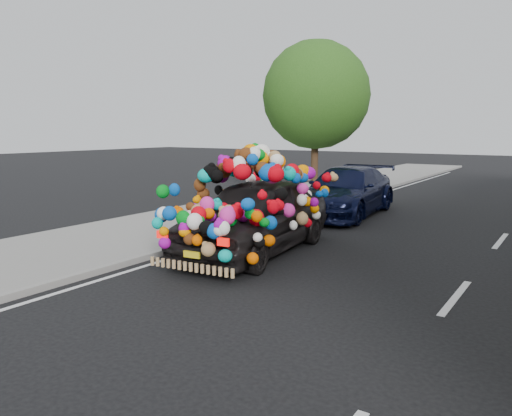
{
  "coord_description": "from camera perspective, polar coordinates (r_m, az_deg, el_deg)",
  "views": [
    {
      "loc": [
        5.18,
        -8.28,
        2.7
      ],
      "look_at": [
        -0.59,
        0.44,
        1.06
      ],
      "focal_mm": 35.0,
      "sensor_mm": 36.0,
      "label": 1
    }
  ],
  "objects": [
    {
      "name": "kerb",
      "position": [
        11.5,
        -8.58,
        -4.41
      ],
      "size": [
        0.15,
        60.0,
        0.13
      ],
      "primitive_type": "cube",
      "color": "gray",
      "rests_on": "ground"
    },
    {
      "name": "plush_art_car",
      "position": [
        10.99,
        -0.08,
        1.01
      ],
      "size": [
        2.79,
        5.23,
        2.3
      ],
      "rotation": [
        0.0,
        0.0,
        0.1
      ],
      "color": "black",
      "rests_on": "ground"
    },
    {
      "name": "ground",
      "position": [
        10.14,
        1.41,
        -6.51
      ],
      "size": [
        100.0,
        100.0,
        0.0
      ],
      "primitive_type": "plane",
      "color": "black",
      "rests_on": "ground"
    },
    {
      "name": "tree_near_sidewalk",
      "position": [
        19.97,
        6.84,
        12.68
      ],
      "size": [
        4.2,
        4.2,
        6.13
      ],
      "color": "#332114",
      "rests_on": "ground"
    },
    {
      "name": "sidewalk",
      "position": [
        12.87,
        -15.06,
        -3.21
      ],
      "size": [
        4.0,
        60.0,
        0.12
      ],
      "primitive_type": "cube",
      "color": "gray",
      "rests_on": "ground"
    },
    {
      "name": "lane_markings",
      "position": [
        8.86,
        21.85,
        -9.45
      ],
      "size": [
        6.0,
        50.0,
        0.01
      ],
      "primitive_type": null,
      "color": "silver",
      "rests_on": "ground"
    },
    {
      "name": "navy_sedan",
      "position": [
        16.16,
        10.23,
        1.88
      ],
      "size": [
        2.48,
        5.34,
        1.51
      ],
      "primitive_type": "imported",
      "rotation": [
        0.0,
        0.0,
        0.07
      ],
      "color": "black",
      "rests_on": "ground"
    }
  ]
}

